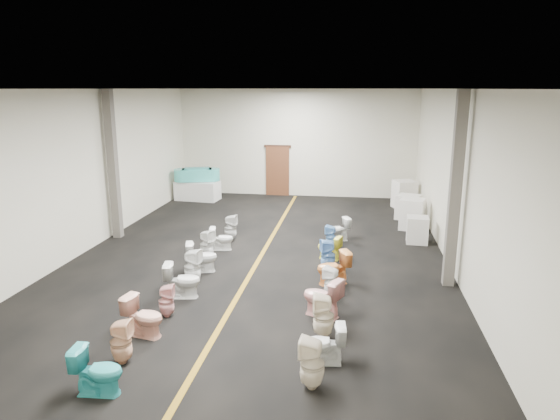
# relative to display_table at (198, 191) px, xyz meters

# --- Properties ---
(floor) EXTENTS (16.00, 16.00, 0.00)m
(floor) POSITION_rel_display_table_xyz_m (3.93, -6.51, -0.39)
(floor) COLOR black
(floor) RESTS_ON ground
(ceiling) EXTENTS (16.00, 16.00, 0.00)m
(ceiling) POSITION_rel_display_table_xyz_m (3.93, -6.51, 4.11)
(ceiling) COLOR black
(ceiling) RESTS_ON ground
(wall_back) EXTENTS (10.00, 0.00, 10.00)m
(wall_back) POSITION_rel_display_table_xyz_m (3.93, 1.49, 1.86)
(wall_back) COLOR beige
(wall_back) RESTS_ON ground
(wall_front) EXTENTS (10.00, 0.00, 10.00)m
(wall_front) POSITION_rel_display_table_xyz_m (3.93, -14.51, 1.86)
(wall_front) COLOR beige
(wall_front) RESTS_ON ground
(wall_left) EXTENTS (0.00, 16.00, 16.00)m
(wall_left) POSITION_rel_display_table_xyz_m (-1.07, -6.51, 1.86)
(wall_left) COLOR beige
(wall_left) RESTS_ON ground
(wall_right) EXTENTS (0.00, 16.00, 16.00)m
(wall_right) POSITION_rel_display_table_xyz_m (8.93, -6.51, 1.86)
(wall_right) COLOR beige
(wall_right) RESTS_ON ground
(aisle_stripe) EXTENTS (0.12, 15.60, 0.01)m
(aisle_stripe) POSITION_rel_display_table_xyz_m (3.93, -6.51, -0.39)
(aisle_stripe) COLOR #8B6214
(aisle_stripe) RESTS_ON floor
(back_door) EXTENTS (1.00, 0.10, 2.10)m
(back_door) POSITION_rel_display_table_xyz_m (3.13, 1.43, 0.66)
(back_door) COLOR #562D19
(back_door) RESTS_ON floor
(door_frame) EXTENTS (1.15, 0.08, 0.10)m
(door_frame) POSITION_rel_display_table_xyz_m (3.13, 1.44, 1.73)
(door_frame) COLOR #331C11
(door_frame) RESTS_ON back_door
(column_left) EXTENTS (0.25, 0.25, 4.50)m
(column_left) POSITION_rel_display_table_xyz_m (-0.82, -5.51, 1.86)
(column_left) COLOR #59544C
(column_left) RESTS_ON floor
(column_right) EXTENTS (0.25, 0.25, 4.50)m
(column_right) POSITION_rel_display_table_xyz_m (8.68, -8.01, 1.86)
(column_right) COLOR #59544C
(column_right) RESTS_ON floor
(display_table) EXTENTS (1.83, 1.05, 0.78)m
(display_table) POSITION_rel_display_table_xyz_m (0.00, 0.00, 0.00)
(display_table) COLOR silver
(display_table) RESTS_ON floor
(bathtub) EXTENTS (1.81, 1.02, 0.55)m
(bathtub) POSITION_rel_display_table_xyz_m (-0.00, 0.00, 0.68)
(bathtub) COLOR #3FB7AE
(bathtub) RESTS_ON display_table
(appliance_crate_a) EXTENTS (0.66, 0.66, 0.79)m
(appliance_crate_a) POSITION_rel_display_table_xyz_m (8.33, -4.73, 0.01)
(appliance_crate_a) COLOR beige
(appliance_crate_a) RESTS_ON floor
(appliance_crate_b) EXTENTS (0.90, 0.90, 1.01)m
(appliance_crate_b) POSITION_rel_display_table_xyz_m (8.33, -3.23, 0.12)
(appliance_crate_b) COLOR white
(appliance_crate_b) RESTS_ON floor
(appliance_crate_c) EXTENTS (0.98, 0.98, 0.85)m
(appliance_crate_c) POSITION_rel_display_table_xyz_m (8.33, -1.87, 0.04)
(appliance_crate_c) COLOR white
(appliance_crate_c) RESTS_ON floor
(appliance_crate_d) EXTENTS (0.96, 0.96, 1.08)m
(appliance_crate_d) POSITION_rel_display_table_xyz_m (8.33, -0.24, 0.15)
(appliance_crate_d) COLOR silver
(appliance_crate_d) RESTS_ON floor
(toilet_left_0) EXTENTS (0.77, 0.47, 0.76)m
(toilet_left_0) POSITION_rel_display_table_xyz_m (2.71, -13.31, -0.01)
(toilet_left_0) COLOR teal
(toilet_left_0) RESTS_ON floor
(toilet_left_1) EXTENTS (0.39, 0.38, 0.78)m
(toilet_left_1) POSITION_rel_display_table_xyz_m (2.66, -12.44, 0.00)
(toilet_left_1) COLOR #E4AE88
(toilet_left_1) RESTS_ON floor
(toilet_left_2) EXTENTS (0.83, 0.57, 0.78)m
(toilet_left_2) POSITION_rel_display_table_xyz_m (2.64, -11.48, -0.00)
(toilet_left_2) COLOR #EBAA93
(toilet_left_2) RESTS_ON floor
(toilet_left_3) EXTENTS (0.36, 0.36, 0.69)m
(toilet_left_3) POSITION_rel_display_table_xyz_m (2.76, -10.65, -0.05)
(toilet_left_3) COLOR #DA9896
(toilet_left_3) RESTS_ON floor
(toilet_left_4) EXTENTS (0.85, 0.59, 0.80)m
(toilet_left_4) POSITION_rel_display_table_xyz_m (2.74, -9.66, 0.01)
(toilet_left_4) COLOR silver
(toilet_left_4) RESTS_ON floor
(toilet_left_5) EXTENTS (0.45, 0.44, 0.86)m
(toilet_left_5) POSITION_rel_display_table_xyz_m (2.72, -8.88, 0.04)
(toilet_left_5) COLOR white
(toilet_left_5) RESTS_ON floor
(toilet_left_6) EXTENTS (0.85, 0.63, 0.78)m
(toilet_left_6) POSITION_rel_display_table_xyz_m (2.69, -8.06, -0.00)
(toilet_left_6) COLOR silver
(toilet_left_6) RESTS_ON floor
(toilet_left_7) EXTENTS (0.49, 0.48, 0.81)m
(toilet_left_7) POSITION_rel_display_table_xyz_m (2.53, -7.09, 0.01)
(toilet_left_7) COLOR white
(toilet_left_7) RESTS_ON floor
(toilet_left_8) EXTENTS (0.71, 0.49, 0.67)m
(toilet_left_8) POSITION_rel_display_table_xyz_m (2.72, -6.27, -0.06)
(toilet_left_8) COLOR white
(toilet_left_8) RESTS_ON floor
(toilet_left_9) EXTENTS (0.39, 0.38, 0.81)m
(toilet_left_9) POSITION_rel_display_table_xyz_m (2.76, -5.40, 0.02)
(toilet_left_9) COLOR silver
(toilet_left_9) RESTS_ON floor
(toilet_right_0) EXTENTS (0.42, 0.41, 0.84)m
(toilet_right_0) POSITION_rel_display_table_xyz_m (5.88, -12.69, 0.03)
(toilet_right_0) COLOR beige
(toilet_right_0) RESTS_ON floor
(toilet_right_1) EXTENTS (0.74, 0.47, 0.71)m
(toilet_right_1) POSITION_rel_display_table_xyz_m (6.02, -11.94, -0.03)
(toilet_right_1) COLOR white
(toilet_right_1) RESTS_ON floor
(toilet_right_2) EXTENTS (0.43, 0.42, 0.86)m
(toilet_right_2) POSITION_rel_display_table_xyz_m (5.94, -11.04, 0.04)
(toilet_right_2) COLOR #F3E2C5
(toilet_right_2) RESTS_ON floor
(toilet_right_3) EXTENTS (0.93, 0.76, 0.83)m
(toilet_right_3) POSITION_rel_display_table_xyz_m (5.85, -10.15, 0.03)
(toilet_right_3) COLOR #E39D96
(toilet_right_3) RESTS_ON floor
(toilet_right_4) EXTENTS (0.43, 0.42, 0.73)m
(toilet_right_4) POSITION_rel_display_table_xyz_m (6.00, -9.24, -0.03)
(toilet_right_4) COLOR white
(toilet_right_4) RESTS_ON floor
(toilet_right_5) EXTENTS (0.89, 0.72, 0.80)m
(toilet_right_5) POSITION_rel_display_table_xyz_m (6.00, -8.38, 0.01)
(toilet_right_5) COLOR #E78B42
(toilet_right_5) RESTS_ON floor
(toilet_right_6) EXTENTS (0.46, 0.46, 0.82)m
(toilet_right_6) POSITION_rel_display_table_xyz_m (5.83, -7.52, 0.02)
(toilet_right_6) COLOR #669BD7
(toilet_right_6) RESTS_ON floor
(toilet_right_7) EXTENTS (0.73, 0.54, 0.66)m
(toilet_right_7) POSITION_rel_display_table_xyz_m (5.81, -6.64, -0.06)
(toilet_right_7) COLOR #F6EB46
(toilet_right_7) RESTS_ON floor
(toilet_right_8) EXTENTS (0.37, 0.36, 0.69)m
(toilet_right_8) POSITION_rel_display_table_xyz_m (5.81, -5.71, -0.04)
(toilet_right_8) COLOR #679EDA
(toilet_right_8) RESTS_ON floor
(toilet_right_9) EXTENTS (0.81, 0.66, 0.72)m
(toilet_right_9) POSITION_rel_display_table_xyz_m (5.98, -4.92, -0.03)
(toilet_right_9) COLOR white
(toilet_right_9) RESTS_ON floor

